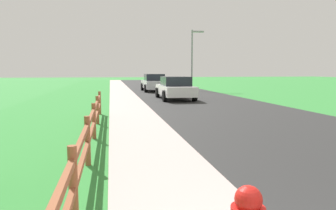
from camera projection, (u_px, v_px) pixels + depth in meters
ground_plane at (134, 93)px, 26.00m from camera, size 120.00×120.00×0.00m
road_asphalt at (170, 91)px, 28.58m from camera, size 7.00×66.00×0.01m
curb_concrete at (98, 92)px, 27.41m from camera, size 6.00×66.00×0.01m
grass_verge at (81, 92)px, 27.13m from camera, size 5.00×66.00×0.00m
rail_fence at (91, 126)px, 7.22m from camera, size 0.11×12.17×0.98m
parked_suv_white at (175, 88)px, 20.04m from camera, size 2.09×4.75×1.47m
parked_car_silver at (154, 83)px, 27.79m from camera, size 2.05×4.40×1.55m
street_lamp at (193, 54)px, 28.59m from camera, size 1.17×0.20×5.54m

